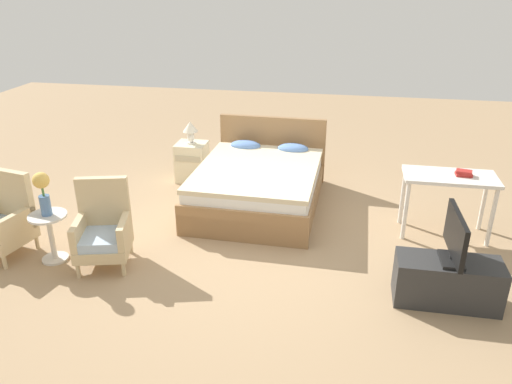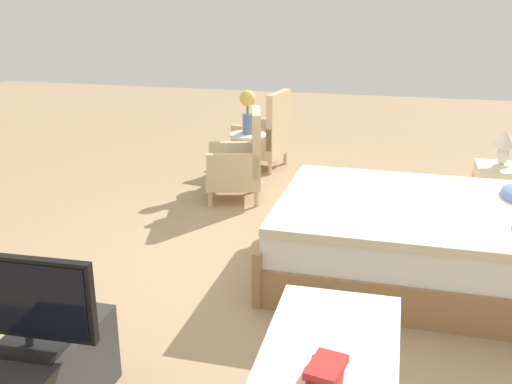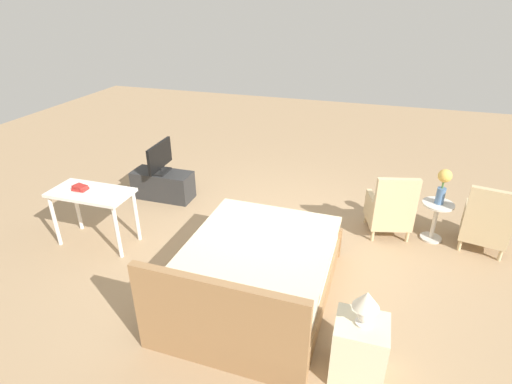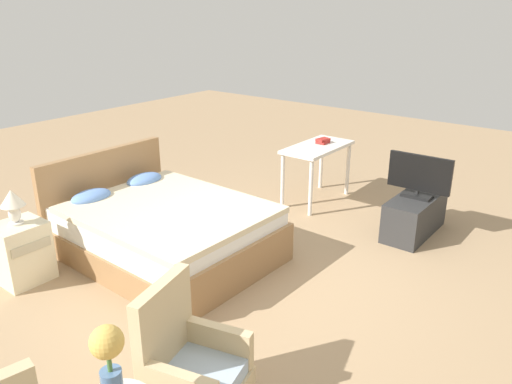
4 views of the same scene
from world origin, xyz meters
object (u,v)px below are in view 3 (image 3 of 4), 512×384
(armchair_by_window_right, at_px, (390,210))
(nightstand, at_px, (359,349))
(tv_stand, at_px, (163,185))
(side_table, at_px, (435,217))
(tv_flatscreen, at_px, (160,158))
(armchair_by_window_left, at_px, (486,224))
(table_lamp, at_px, (366,303))
(flower_vase, at_px, (443,183))
(book_stack, at_px, (80,188))
(bed, at_px, (254,275))
(vanity_desk, at_px, (92,199))

(armchair_by_window_right, xyz_separation_m, nightstand, (0.22, 2.43, -0.08))
(nightstand, bearing_deg, tv_stand, -37.48)
(side_table, relative_size, nightstand, 0.94)
(tv_flatscreen, bearing_deg, armchair_by_window_right, 178.76)
(armchair_by_window_left, xyz_separation_m, table_lamp, (1.38, 2.43, 0.42))
(table_lamp, bearing_deg, tv_stand, -37.49)
(armchair_by_window_right, bearing_deg, armchair_by_window_left, 179.96)
(table_lamp, bearing_deg, flower_vase, -107.77)
(flower_vase, relative_size, book_stack, 2.50)
(armchair_by_window_left, height_order, table_lamp, armchair_by_window_left)
(side_table, relative_size, tv_stand, 0.57)
(nightstand, distance_m, book_stack, 3.78)
(bed, xyz_separation_m, book_stack, (2.44, -0.42, 0.49))
(tv_stand, height_order, vanity_desk, vanity_desk)
(armchair_by_window_left, bearing_deg, tv_flatscreen, -0.94)
(side_table, xyz_separation_m, tv_stand, (4.07, -0.01, -0.12))
(book_stack, bearing_deg, side_table, -162.20)
(vanity_desk, bearing_deg, side_table, -161.74)
(tv_stand, bearing_deg, vanity_desk, 82.84)
(side_table, distance_m, flower_vase, 0.49)
(table_lamp, height_order, tv_stand, table_lamp)
(bed, bearing_deg, tv_stand, -40.93)
(table_lamp, xyz_separation_m, tv_flatscreen, (3.27, -2.51, -0.10))
(side_table, height_order, book_stack, book_stack)
(bed, distance_m, vanity_desk, 2.37)
(bed, relative_size, tv_flatscreen, 3.06)
(bed, distance_m, side_table, 2.67)
(flower_vase, bearing_deg, nightstand, 72.23)
(tv_stand, bearing_deg, book_stack, 77.36)
(flower_vase, relative_size, vanity_desk, 0.46)
(tv_flatscreen, xyz_separation_m, vanity_desk, (0.18, 1.41, -0.05))
(side_table, xyz_separation_m, vanity_desk, (4.24, 1.40, 0.30))
(side_table, height_order, tv_stand, side_table)
(flower_vase, distance_m, table_lamp, 2.62)
(armchair_by_window_left, distance_m, flower_vase, 0.75)
(bed, relative_size, armchair_by_window_right, 2.31)
(vanity_desk, bearing_deg, table_lamp, 162.42)
(armchair_by_window_left, relative_size, table_lamp, 2.79)
(side_table, xyz_separation_m, nightstand, (0.80, 2.49, -0.05))
(book_stack, bearing_deg, armchair_by_window_right, -160.49)
(side_table, distance_m, book_stack, 4.63)
(armchair_by_window_right, distance_m, flower_vase, 0.75)
(armchair_by_window_right, bearing_deg, side_table, -174.07)
(table_lamp, distance_m, tv_stand, 4.16)
(table_lamp, bearing_deg, bed, -30.16)
(armchair_by_window_left, bearing_deg, flower_vase, -5.97)
(bed, bearing_deg, armchair_by_window_right, -127.61)
(armchair_by_window_left, distance_m, side_table, 0.59)
(bed, distance_m, nightstand, 1.32)
(flower_vase, height_order, book_stack, flower_vase)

